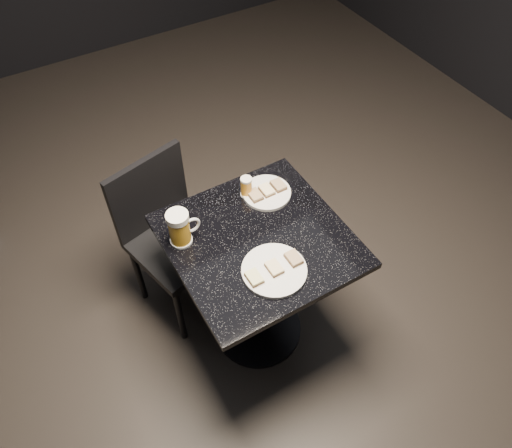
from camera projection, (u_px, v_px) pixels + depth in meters
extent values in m
plane|color=black|center=(258.00, 329.00, 2.58)|extent=(6.00, 6.00, 0.00)
cylinder|color=silver|center=(274.00, 270.00, 1.90)|extent=(0.25, 0.25, 0.01)
cylinder|color=silver|center=(267.00, 193.00, 2.16)|extent=(0.21, 0.21, 0.01)
cylinder|color=black|center=(258.00, 327.00, 2.57)|extent=(0.44, 0.44, 0.03)
cylinder|color=black|center=(258.00, 289.00, 2.30)|extent=(0.10, 0.10, 0.69)
cube|color=black|center=(258.00, 241.00, 2.02)|extent=(0.70, 0.70, 0.03)
cylinder|color=silver|center=(181.00, 240.00, 2.00)|extent=(0.09, 0.09, 0.01)
cylinder|color=gold|center=(179.00, 230.00, 1.95)|extent=(0.08, 0.08, 0.12)
cylinder|color=silver|center=(177.00, 217.00, 1.89)|extent=(0.09, 0.09, 0.03)
torus|color=white|center=(192.00, 225.00, 1.96)|extent=(0.08, 0.01, 0.08)
cylinder|color=silver|center=(247.00, 194.00, 2.16)|extent=(0.05, 0.05, 0.01)
cylinder|color=orange|center=(246.00, 187.00, 2.13)|extent=(0.05, 0.05, 0.08)
cylinder|color=silver|center=(246.00, 179.00, 2.09)|extent=(0.05, 0.05, 0.01)
cube|color=black|center=(179.00, 245.00, 2.36)|extent=(0.48, 0.48, 0.04)
cylinder|color=black|center=(180.00, 315.00, 2.39)|extent=(0.03, 0.03, 0.43)
cylinder|color=black|center=(232.00, 274.00, 2.54)|extent=(0.03, 0.03, 0.43)
cylinder|color=black|center=(138.00, 273.00, 2.55)|extent=(0.03, 0.03, 0.43)
cylinder|color=black|center=(189.00, 237.00, 2.70)|extent=(0.03, 0.03, 0.43)
cube|color=black|center=(149.00, 193.00, 2.28)|extent=(0.39, 0.13, 0.40)
cube|color=#4C3521|center=(254.00, 278.00, 1.86)|extent=(0.05, 0.07, 0.01)
cube|color=#D1D184|center=(254.00, 277.00, 1.85)|extent=(0.05, 0.07, 0.01)
cube|color=#4C3521|center=(274.00, 268.00, 1.89)|extent=(0.05, 0.07, 0.01)
cube|color=beige|center=(274.00, 267.00, 1.88)|extent=(0.05, 0.07, 0.01)
cube|color=#4C3521|center=(294.00, 259.00, 1.92)|extent=(0.05, 0.07, 0.01)
cube|color=#8C7251|center=(294.00, 257.00, 1.91)|extent=(0.05, 0.07, 0.01)
cube|color=#4C3521|center=(255.00, 196.00, 2.13)|extent=(0.05, 0.07, 0.01)
cube|color=#8C7251|center=(255.00, 194.00, 2.13)|extent=(0.05, 0.07, 0.01)
cube|color=#4C3521|center=(267.00, 191.00, 2.15)|extent=(0.05, 0.07, 0.01)
cube|color=beige|center=(267.00, 189.00, 2.15)|extent=(0.05, 0.07, 0.01)
cube|color=#4C3521|center=(278.00, 186.00, 2.17)|extent=(0.05, 0.07, 0.01)
cube|color=#8C7251|center=(278.00, 184.00, 2.17)|extent=(0.05, 0.07, 0.01)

